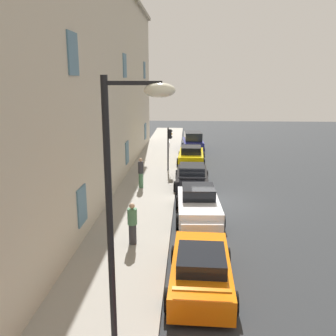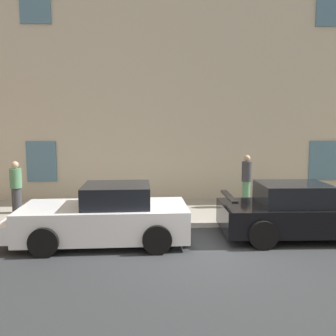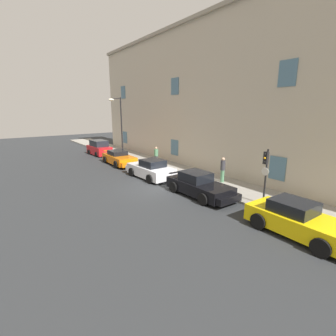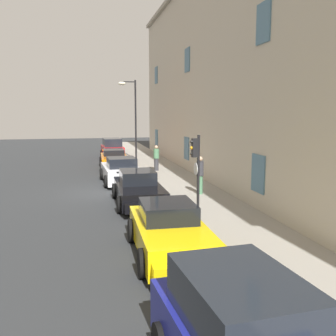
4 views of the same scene
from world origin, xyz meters
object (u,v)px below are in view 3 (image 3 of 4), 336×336
Objects in this scene: street_lamp at (118,117)px; pedestrian_strolling at (156,156)px; sportscar_red_lead at (120,159)px; sportscar_yellow_flank at (149,169)px; sportscar_tail_end at (303,222)px; hatchback_parked at (99,148)px; sportscar_white_middle at (201,186)px; traffic_light at (266,167)px; pedestrian_admiring at (223,169)px.

street_lamp is 7.07m from pedestrian_strolling.
sportscar_red_lead is 1.05× the size of sportscar_yellow_flank.
street_lamp is at bearing 175.94° from sportscar_tail_end.
sportscar_red_lead is 3.61m from pedestrian_strolling.
hatchback_parked is (-6.21, 0.33, 0.18)m from sportscar_red_lead.
sportscar_yellow_flank is 0.95× the size of sportscar_white_middle.
street_lamp is at bearing 27.11° from hatchback_parked.
traffic_light is at bearing 0.32° from street_lamp.
sportscar_white_middle is at bearing 0.98° from sportscar_red_lead.
pedestrian_strolling is at bearing 46.03° from sportscar_red_lead.
street_lamp is (2.61, 1.34, 3.68)m from hatchback_parked.
sportscar_tail_end is 1.26× the size of hatchback_parked.
sportscar_white_middle is 3.98m from traffic_light.
sportscar_yellow_flank is 11.74m from hatchback_parked.
pedestrian_admiring is at bearing 6.54° from street_lamp.
hatchback_parked is at bearing -152.89° from street_lamp.
hatchback_parked reaches higher than sportscar_tail_end.
sportscar_white_middle is 8.90m from pedestrian_strolling.
street_lamp is (-17.93, -0.10, 2.22)m from traffic_light.
pedestrian_strolling is (-8.56, 2.39, 0.36)m from sportscar_white_middle.
sportscar_white_middle reaches higher than sportscar_red_lead.
pedestrian_strolling is (-7.62, -0.66, -0.08)m from pedestrian_admiring.
sportscar_white_middle is at bearing -154.36° from traffic_light.
sportscar_white_middle is 3.22m from pedestrian_admiring.
street_lamp is at bearing -171.45° from pedestrian_strolling.
street_lamp is at bearing -179.68° from traffic_light.
pedestrian_strolling is at bearing 138.87° from sportscar_yellow_flank.
pedestrian_admiring is at bearing 160.81° from traffic_light.
traffic_light is at bearing 4.00° from hatchback_parked.
hatchback_parked reaches higher than sportscar_yellow_flank.
traffic_light is (14.34, 1.77, 1.64)m from sportscar_red_lead.
hatchback_parked reaches higher than sportscar_white_middle.
hatchback_parked is 16.58m from pedestrian_admiring.
sportscar_red_lead is 11.05m from sportscar_white_middle.
street_lamp reaches higher than sportscar_white_middle.
sportscar_tail_end is (11.70, 0.26, 0.01)m from sportscar_yellow_flank.
hatchback_parked is at bearing 178.02° from sportscar_yellow_flank.
sportscar_yellow_flank is 9.14m from traffic_light.
sportscar_tail_end is at bearing -28.61° from traffic_light.
traffic_light is at bearing -3.93° from pedestrian_strolling.
traffic_light is 0.48× the size of street_lamp.
pedestrian_strolling is (-3.04, 2.66, 0.35)m from sportscar_yellow_flank.
traffic_light reaches higher than pedestrian_strolling.
street_lamp reaches higher than pedestrian_admiring.
sportscar_yellow_flank reaches higher than sportscar_tail_end.
sportscar_yellow_flank is 5.67m from pedestrian_admiring.
pedestrian_admiring is (-7.12, 3.05, 0.42)m from sportscar_tail_end.
traffic_light is (20.54, 1.44, 1.46)m from hatchback_parked.
sportscar_white_middle is 2.68× the size of pedestrian_admiring.
traffic_light is 11.94m from pedestrian_strolling.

